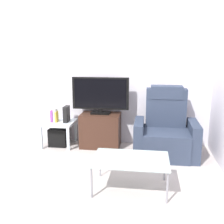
{
  "coord_description": "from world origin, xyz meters",
  "views": [
    {
      "loc": [
        0.81,
        -3.55,
        1.64
      ],
      "look_at": [
        0.25,
        0.5,
        0.7
      ],
      "focal_mm": 43.3,
      "sensor_mm": 36.0,
      "label": 1
    }
  ],
  "objects_px": {
    "television": "(100,95)",
    "book_leftmost": "(52,116)",
    "side_table": "(59,125)",
    "cell_phone": "(139,159)",
    "coffee_table": "(131,160)",
    "recliner_armchair": "(166,132)",
    "subwoofer_box": "(59,136)",
    "book_middle": "(55,115)",
    "game_console": "(66,114)",
    "tv_stand": "(100,130)",
    "book_rightmost": "(57,117)"
  },
  "relations": [
    {
      "from": "television",
      "to": "book_leftmost",
      "type": "height_order",
      "value": "television"
    },
    {
      "from": "side_table",
      "to": "cell_phone",
      "type": "height_order",
      "value": "side_table"
    },
    {
      "from": "television",
      "to": "coffee_table",
      "type": "xyz_separation_m",
      "value": [
        0.62,
        -1.43,
        -0.55
      ]
    },
    {
      "from": "recliner_armchair",
      "to": "book_leftmost",
      "type": "bearing_deg",
      "value": -177.72
    },
    {
      "from": "book_leftmost",
      "to": "subwoofer_box",
      "type": "bearing_deg",
      "value": 11.31
    },
    {
      "from": "television",
      "to": "book_middle",
      "type": "distance_m",
      "value": 0.86
    },
    {
      "from": "television",
      "to": "recliner_armchair",
      "type": "xyz_separation_m",
      "value": [
        1.09,
        -0.25,
        -0.54
      ]
    },
    {
      "from": "television",
      "to": "cell_phone",
      "type": "relative_size",
      "value": 6.4
    },
    {
      "from": "television",
      "to": "subwoofer_box",
      "type": "height_order",
      "value": "television"
    },
    {
      "from": "book_middle",
      "to": "cell_phone",
      "type": "bearing_deg",
      "value": -42.43
    },
    {
      "from": "game_console",
      "to": "book_middle",
      "type": "bearing_deg",
      "value": -171.0
    },
    {
      "from": "tv_stand",
      "to": "book_rightmost",
      "type": "relative_size",
      "value": 3.68
    },
    {
      "from": "book_middle",
      "to": "tv_stand",
      "type": "bearing_deg",
      "value": 4.18
    },
    {
      "from": "tv_stand",
      "to": "game_console",
      "type": "relative_size",
      "value": 2.43
    },
    {
      "from": "book_rightmost",
      "to": "cell_phone",
      "type": "height_order",
      "value": "book_rightmost"
    },
    {
      "from": "book_leftmost",
      "to": "coffee_table",
      "type": "relative_size",
      "value": 0.22
    },
    {
      "from": "book_leftmost",
      "to": "game_console",
      "type": "xyz_separation_m",
      "value": [
        0.24,
        0.03,
        0.04
      ]
    },
    {
      "from": "cell_phone",
      "to": "book_leftmost",
      "type": "bearing_deg",
      "value": 130.93
    },
    {
      "from": "cell_phone",
      "to": "television",
      "type": "bearing_deg",
      "value": 108.74
    },
    {
      "from": "tv_stand",
      "to": "subwoofer_box",
      "type": "height_order",
      "value": "tv_stand"
    },
    {
      "from": "game_console",
      "to": "cell_phone",
      "type": "xyz_separation_m",
      "value": [
        1.31,
        -1.4,
        -0.17
      ]
    },
    {
      "from": "book_leftmost",
      "to": "book_middle",
      "type": "relative_size",
      "value": 0.86
    },
    {
      "from": "tv_stand",
      "to": "television",
      "type": "height_order",
      "value": "television"
    },
    {
      "from": "recliner_armchair",
      "to": "side_table",
      "type": "distance_m",
      "value": 1.84
    },
    {
      "from": "side_table",
      "to": "cell_phone",
      "type": "bearing_deg",
      "value": -43.7
    },
    {
      "from": "side_table",
      "to": "book_middle",
      "type": "relative_size",
      "value": 2.29
    },
    {
      "from": "book_leftmost",
      "to": "cell_phone",
      "type": "bearing_deg",
      "value": -41.39
    },
    {
      "from": "television",
      "to": "coffee_table",
      "type": "distance_m",
      "value": 1.65
    },
    {
      "from": "recliner_armchair",
      "to": "subwoofer_box",
      "type": "relative_size",
      "value": 3.49
    },
    {
      "from": "side_table",
      "to": "book_middle",
      "type": "bearing_deg",
      "value": -155.73
    },
    {
      "from": "book_middle",
      "to": "coffee_table",
      "type": "height_order",
      "value": "book_middle"
    },
    {
      "from": "side_table",
      "to": "coffee_table",
      "type": "distance_m",
      "value": 1.93
    },
    {
      "from": "subwoofer_box",
      "to": "book_middle",
      "type": "bearing_deg",
      "value": -155.73
    },
    {
      "from": "recliner_armchair",
      "to": "book_rightmost",
      "type": "distance_m",
      "value": 1.86
    },
    {
      "from": "side_table",
      "to": "game_console",
      "type": "bearing_deg",
      "value": 3.95
    },
    {
      "from": "subwoofer_box",
      "to": "book_rightmost",
      "type": "height_order",
      "value": "book_rightmost"
    },
    {
      "from": "book_middle",
      "to": "cell_phone",
      "type": "height_order",
      "value": "book_middle"
    },
    {
      "from": "recliner_armchair",
      "to": "book_middle",
      "type": "relative_size",
      "value": 4.58
    },
    {
      "from": "subwoofer_box",
      "to": "game_console",
      "type": "distance_m",
      "value": 0.43
    },
    {
      "from": "recliner_armchair",
      "to": "subwoofer_box",
      "type": "height_order",
      "value": "recliner_armchair"
    },
    {
      "from": "subwoofer_box",
      "to": "book_leftmost",
      "type": "relative_size",
      "value": 1.53
    },
    {
      "from": "tv_stand",
      "to": "cell_phone",
      "type": "bearing_deg",
      "value": -63.27
    },
    {
      "from": "book_leftmost",
      "to": "book_rightmost",
      "type": "bearing_deg",
      "value": 0.0
    },
    {
      "from": "television",
      "to": "book_middle",
      "type": "xyz_separation_m",
      "value": [
        -0.78,
        -0.08,
        -0.36
      ]
    },
    {
      "from": "subwoofer_box",
      "to": "book_middle",
      "type": "xyz_separation_m",
      "value": [
        -0.04,
        -0.02,
        0.39
      ]
    },
    {
      "from": "television",
      "to": "tv_stand",
      "type": "bearing_deg",
      "value": -90.0
    },
    {
      "from": "book_rightmost",
      "to": "subwoofer_box",
      "type": "bearing_deg",
      "value": 39.82
    },
    {
      "from": "recliner_armchair",
      "to": "book_middle",
      "type": "distance_m",
      "value": 1.89
    },
    {
      "from": "television",
      "to": "side_table",
      "type": "bearing_deg",
      "value": -175.65
    },
    {
      "from": "tv_stand",
      "to": "side_table",
      "type": "relative_size",
      "value": 1.24
    }
  ]
}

